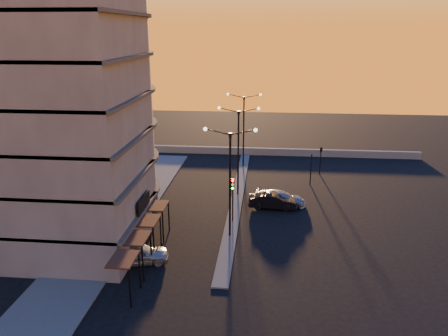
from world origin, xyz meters
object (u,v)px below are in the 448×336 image
(car_hatchback, at_px, (138,254))
(car_wagon, at_px, (281,198))
(traffic_light_main, at_px, (233,193))
(streetlamp_mid, at_px, (238,144))
(car_sedan, at_px, (273,201))

(car_hatchback, height_order, car_wagon, car_hatchback)
(traffic_light_main, height_order, car_wagon, traffic_light_main)
(traffic_light_main, height_order, car_hatchback, traffic_light_main)
(traffic_light_main, distance_m, car_wagon, 6.85)
(streetlamp_mid, relative_size, car_wagon, 1.90)
(traffic_light_main, bearing_deg, car_wagon, 46.22)
(car_hatchback, bearing_deg, streetlamp_mid, -37.63)
(streetlamp_mid, relative_size, car_hatchback, 2.09)
(car_hatchback, bearing_deg, car_sedan, -55.24)
(streetlamp_mid, bearing_deg, car_hatchback, -113.31)
(car_sedan, bearing_deg, traffic_light_main, 137.74)
(car_hatchback, xyz_separation_m, car_sedan, (10.20, 11.77, 0.01))
(streetlamp_mid, distance_m, car_sedan, 6.92)
(streetlamp_mid, distance_m, car_wagon, 7.06)
(streetlamp_mid, height_order, car_hatchback, streetlamp_mid)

